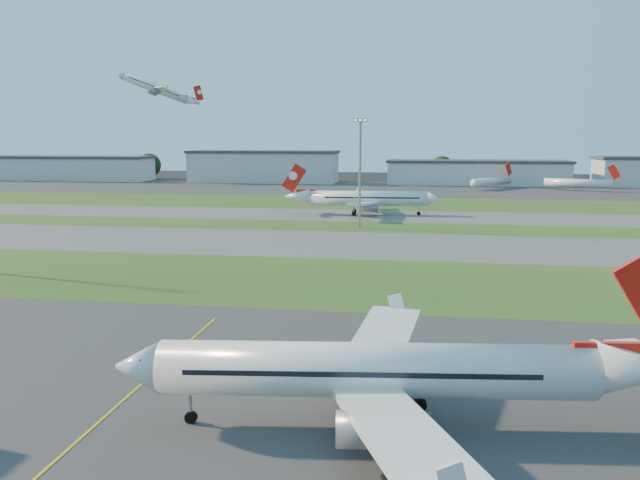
% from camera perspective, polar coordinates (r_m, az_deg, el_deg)
% --- Properties ---
extents(ground, '(700.00, 700.00, 0.00)m').
position_cam_1_polar(ground, '(52.93, -25.64, -15.47)').
color(ground, black).
rests_on(ground, ground).
extents(apron_near, '(300.00, 70.00, 0.01)m').
position_cam_1_polar(apron_near, '(52.92, -25.64, -15.46)').
color(apron_near, '#333335').
rests_on(apron_near, ground).
extents(grass_strip_a, '(300.00, 34.00, 0.01)m').
position_cam_1_polar(grass_strip_a, '(97.86, -8.27, -3.37)').
color(grass_strip_a, '#284B19').
rests_on(grass_strip_a, ground).
extents(taxiway_a, '(300.00, 32.00, 0.01)m').
position_cam_1_polar(taxiway_a, '(129.16, -3.98, -0.20)').
color(taxiway_a, '#515154').
rests_on(taxiway_a, ground).
extents(grass_strip_b, '(300.00, 18.00, 0.01)m').
position_cam_1_polar(grass_strip_b, '(153.35, -1.91, 1.33)').
color(grass_strip_b, '#284B19').
rests_on(grass_strip_b, ground).
extents(taxiway_b, '(300.00, 26.00, 0.01)m').
position_cam_1_polar(taxiway_b, '(174.82, -0.56, 2.33)').
color(taxiway_b, '#515154').
rests_on(taxiway_b, ground).
extents(grass_strip_c, '(300.00, 40.00, 0.01)m').
position_cam_1_polar(grass_strip_c, '(207.24, 0.94, 3.43)').
color(grass_strip_c, '#284B19').
rests_on(grass_strip_c, ground).
extents(apron_far, '(400.00, 80.00, 0.01)m').
position_cam_1_polar(apron_far, '(266.55, 2.73, 4.74)').
color(apron_far, '#333335').
rests_on(apron_far, ground).
extents(yellow_line, '(0.25, 60.00, 0.02)m').
position_cam_1_polar(yellow_line, '(50.41, -20.75, -16.41)').
color(yellow_line, gold).
rests_on(yellow_line, ground).
extents(airliner_parked, '(39.55, 33.38, 12.36)m').
position_cam_1_polar(airliner_parked, '(47.21, 5.47, -11.88)').
color(airliner_parked, silver).
rests_on(airliner_parked, ground).
extents(airliner_taxiing, '(40.67, 34.42, 12.69)m').
position_cam_1_polar(airliner_taxiing, '(175.03, 4.27, 3.78)').
color(airliner_taxiing, silver).
rests_on(airliner_taxiing, ground).
extents(airliner_departing, '(29.84, 25.68, 10.43)m').
position_cam_1_polar(airliner_departing, '(275.11, -14.70, 13.22)').
color(airliner_departing, silver).
extents(mini_jet_near, '(19.35, 23.31, 9.48)m').
position_cam_1_polar(mini_jet_near, '(271.51, 15.42, 5.20)').
color(mini_jet_near, silver).
rests_on(mini_jet_near, ground).
extents(mini_jet_far, '(27.34, 12.25, 9.48)m').
position_cam_1_polar(mini_jet_far, '(274.27, 22.56, 4.86)').
color(mini_jet_far, silver).
rests_on(mini_jet_far, ground).
extents(light_mast_centre, '(3.20, 0.70, 25.80)m').
position_cam_1_polar(light_mast_centre, '(147.92, 3.67, 6.79)').
color(light_mast_centre, gray).
rests_on(light_mast_centre, ground).
extents(hangar_far_west, '(91.80, 23.00, 12.20)m').
position_cam_1_polar(hangar_far_west, '(344.40, -22.48, 6.11)').
color(hangar_far_west, '#AAADB3').
rests_on(hangar_far_west, ground).
extents(hangar_west, '(71.40, 23.00, 15.20)m').
position_cam_1_polar(hangar_west, '(303.50, -5.18, 6.72)').
color(hangar_west, '#AAADB3').
rests_on(hangar_west, ground).
extents(hangar_east, '(81.60, 23.00, 11.20)m').
position_cam_1_polar(hangar_east, '(295.77, 14.09, 6.02)').
color(hangar_east, '#AAADB3').
rests_on(hangar_east, ground).
extents(tree_far_west, '(11.00, 11.00, 12.00)m').
position_cam_1_polar(tree_far_west, '(377.21, -26.69, 6.10)').
color(tree_far_west, black).
rests_on(tree_far_west, ground).
extents(tree_west, '(12.10, 12.10, 13.20)m').
position_cam_1_polar(tree_west, '(339.05, -15.34, 6.62)').
color(tree_west, black).
rests_on(tree_west, ground).
extents(tree_mid_west, '(9.90, 9.90, 10.80)m').
position_cam_1_polar(tree_mid_west, '(309.37, -0.15, 6.47)').
color(tree_mid_west, black).
rests_on(tree_mid_west, ground).
extents(tree_mid_east, '(11.55, 11.55, 12.60)m').
position_cam_1_polar(tree_mid_east, '(308.72, 11.08, 6.48)').
color(tree_mid_east, black).
rests_on(tree_mid_east, ground).
extents(tree_east, '(10.45, 10.45, 11.40)m').
position_cam_1_polar(tree_east, '(318.52, 24.76, 5.76)').
color(tree_east, black).
rests_on(tree_east, ground).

